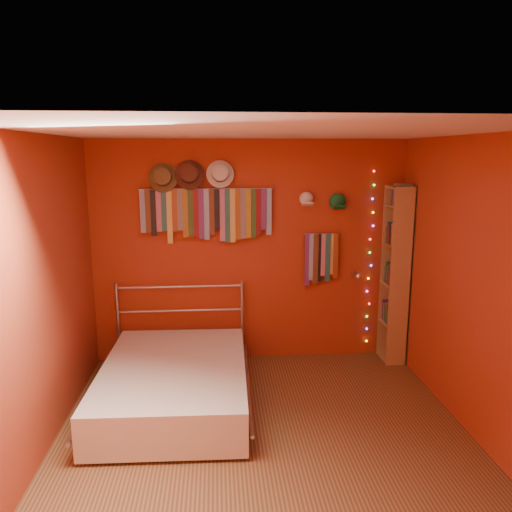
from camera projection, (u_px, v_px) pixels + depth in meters
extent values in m
plane|color=#542E1D|center=(265.00, 440.00, 4.16)|extent=(3.50, 3.50, 0.00)
cube|color=maroon|center=(250.00, 252.00, 5.62)|extent=(3.50, 0.02, 2.50)
cube|color=maroon|center=(479.00, 291.00, 4.05)|extent=(0.02, 3.50, 2.50)
cube|color=maroon|center=(35.00, 301.00, 3.77)|extent=(0.02, 3.50, 2.50)
cube|color=white|center=(266.00, 132.00, 3.66)|extent=(3.50, 3.50, 0.02)
cylinder|color=#AFAFB4|center=(206.00, 189.00, 5.39)|extent=(1.45, 0.01, 0.01)
cube|color=#687CB9|center=(143.00, 211.00, 5.37)|extent=(0.06, 0.01, 0.47)
cube|color=#51351B|center=(148.00, 211.00, 5.37)|extent=(0.06, 0.01, 0.46)
cube|color=black|center=(153.00, 213.00, 5.37)|extent=(0.06, 0.01, 0.50)
cube|color=#A4526A|center=(159.00, 211.00, 5.38)|extent=(0.06, 0.01, 0.46)
cube|color=#1A565E|center=(164.00, 210.00, 5.38)|extent=(0.06, 0.01, 0.45)
cube|color=#CCB451|center=(169.00, 217.00, 5.39)|extent=(0.06, 0.01, 0.59)
cube|color=maroon|center=(175.00, 211.00, 5.40)|extent=(0.06, 0.01, 0.46)
cube|color=navy|center=(180.00, 210.00, 5.39)|extent=(0.06, 0.01, 0.45)
cube|color=brown|center=(185.00, 214.00, 5.40)|extent=(0.06, 0.01, 0.52)
cube|color=#25461C|center=(191.00, 213.00, 5.41)|extent=(0.06, 0.01, 0.51)
cube|color=#62110E|center=(196.00, 214.00, 5.41)|extent=(0.06, 0.01, 0.53)
cube|color=#44175F|center=(201.00, 214.00, 5.41)|extent=(0.06, 0.01, 0.54)
cube|color=#698FBB|center=(207.00, 215.00, 5.43)|extent=(0.06, 0.01, 0.56)
cube|color=#462417|center=(212.00, 212.00, 5.43)|extent=(0.06, 0.01, 0.50)
cube|color=black|center=(217.00, 210.00, 5.42)|extent=(0.06, 0.01, 0.44)
cube|color=#A65380|center=(222.00, 215.00, 5.45)|extent=(0.06, 0.01, 0.58)
cube|color=#195559|center=(228.00, 216.00, 5.45)|extent=(0.06, 0.01, 0.59)
cube|color=#B29D47|center=(233.00, 216.00, 5.45)|extent=(0.06, 0.01, 0.59)
cube|color=brown|center=(238.00, 214.00, 5.46)|extent=(0.06, 0.01, 0.56)
cube|color=navy|center=(243.00, 214.00, 5.46)|extent=(0.06, 0.01, 0.55)
cube|color=olive|center=(248.00, 214.00, 5.45)|extent=(0.06, 0.01, 0.54)
cube|color=#21491D|center=(253.00, 214.00, 5.47)|extent=(0.06, 0.01, 0.54)
cube|color=#5C0D11|center=(259.00, 212.00, 5.47)|extent=(0.06, 0.01, 0.50)
cube|color=#411966|center=(264.00, 209.00, 5.46)|extent=(0.06, 0.01, 0.45)
cube|color=#6C9FC1|center=(269.00, 212.00, 5.48)|extent=(0.06, 0.01, 0.51)
cylinder|color=#AFAFB4|center=(322.00, 234.00, 5.59)|extent=(0.40, 0.01, 0.01)
cube|color=#411863|center=(307.00, 260.00, 5.63)|extent=(0.06, 0.01, 0.60)
cube|color=#7193C9|center=(312.00, 257.00, 5.62)|extent=(0.06, 0.01, 0.53)
cube|color=#4D2B19|center=(316.00, 259.00, 5.62)|extent=(0.06, 0.01, 0.58)
cube|color=black|center=(320.00, 258.00, 5.63)|extent=(0.06, 0.01, 0.55)
cube|color=#B2597D|center=(324.00, 255.00, 5.62)|extent=(0.06, 0.01, 0.48)
cube|color=#1C5A62|center=(328.00, 258.00, 5.63)|extent=(0.06, 0.01, 0.55)
cube|color=tan|center=(332.00, 254.00, 5.64)|extent=(0.06, 0.01, 0.47)
cube|color=maroon|center=(336.00, 256.00, 5.64)|extent=(0.06, 0.01, 0.51)
cylinder|color=brown|center=(163.00, 178.00, 5.32)|extent=(0.31, 0.08, 0.31)
cylinder|color=brown|center=(163.00, 177.00, 5.26)|extent=(0.18, 0.15, 0.20)
cylinder|color=#332314|center=(163.00, 177.00, 5.29)|extent=(0.19, 0.06, 0.19)
cylinder|color=#4C261B|center=(190.00, 175.00, 5.33)|extent=(0.32, 0.08, 0.31)
cylinder|color=#4C261B|center=(189.00, 174.00, 5.28)|extent=(0.19, 0.16, 0.21)
cylinder|color=black|center=(189.00, 174.00, 5.30)|extent=(0.19, 0.06, 0.19)
cylinder|color=silver|center=(220.00, 174.00, 5.36)|extent=(0.30, 0.07, 0.29)
cylinder|color=silver|center=(220.00, 173.00, 5.30)|extent=(0.17, 0.15, 0.19)
cylinder|color=black|center=(220.00, 174.00, 5.33)|extent=(0.18, 0.06, 0.18)
ellipsoid|color=white|center=(306.00, 199.00, 5.50)|extent=(0.17, 0.13, 0.17)
cube|color=white|center=(308.00, 204.00, 5.41)|extent=(0.12, 0.09, 0.05)
ellipsoid|color=#176B2F|center=(337.00, 201.00, 5.53)|extent=(0.18, 0.14, 0.18)
cube|color=#176B2F|center=(340.00, 207.00, 5.43)|extent=(0.13, 0.10, 0.05)
sphere|color=#FF3333|center=(374.00, 171.00, 5.50)|extent=(0.02, 0.02, 0.02)
sphere|color=#33FF4C|center=(374.00, 185.00, 5.54)|extent=(0.02, 0.02, 0.02)
sphere|color=#4C66FF|center=(372.00, 199.00, 5.57)|extent=(0.02, 0.02, 0.02)
sphere|color=yellow|center=(373.00, 212.00, 5.60)|extent=(0.02, 0.02, 0.02)
sphere|color=#FF4CCC|center=(373.00, 226.00, 5.63)|extent=(0.02, 0.02, 0.02)
sphere|color=#FF3333|center=(370.00, 239.00, 5.66)|extent=(0.02, 0.02, 0.02)
sphere|color=#33FF4C|center=(370.00, 253.00, 5.69)|extent=(0.02, 0.02, 0.02)
sphere|color=#4C66FF|center=(371.00, 266.00, 5.72)|extent=(0.02, 0.02, 0.02)
sphere|color=yellow|center=(368.00, 278.00, 5.75)|extent=(0.02, 0.02, 0.02)
sphere|color=#FF4CCC|center=(367.00, 291.00, 5.78)|extent=(0.02, 0.02, 0.02)
sphere|color=#FF3333|center=(369.00, 304.00, 5.81)|extent=(0.02, 0.02, 0.02)
sphere|color=#33FF4C|center=(367.00, 316.00, 5.84)|extent=(0.02, 0.02, 0.02)
sphere|color=#4C66FF|center=(367.00, 329.00, 5.87)|extent=(0.02, 0.02, 0.02)
sphere|color=yellow|center=(366.00, 341.00, 5.91)|extent=(0.02, 0.02, 0.02)
cylinder|color=#AFAFB4|center=(352.00, 273.00, 5.74)|extent=(0.04, 0.03, 0.04)
cylinder|color=#AFAFB4|center=(355.00, 272.00, 5.61)|extent=(0.01, 0.26, 0.08)
sphere|color=white|center=(359.00, 276.00, 5.49)|extent=(0.07, 0.07, 0.07)
cube|color=#906541|center=(401.00, 279.00, 5.42)|extent=(0.24, 0.02, 2.00)
cube|color=#906541|center=(391.00, 272.00, 5.74)|extent=(0.24, 0.02, 2.00)
cube|color=#906541|center=(406.00, 275.00, 5.59)|extent=(0.02, 0.34, 2.00)
cube|color=#906541|center=(391.00, 358.00, 5.78)|extent=(0.24, 0.32, 0.02)
cube|color=#906541|center=(393.00, 322.00, 5.69)|extent=(0.24, 0.32, 0.02)
cube|color=#906541|center=(395.00, 284.00, 5.60)|extent=(0.24, 0.32, 0.02)
cube|color=#906541|center=(397.00, 245.00, 5.51)|extent=(0.24, 0.32, 0.02)
cube|color=#906541|center=(400.00, 206.00, 5.42)|extent=(0.24, 0.32, 0.02)
cube|color=#906541|center=(401.00, 188.00, 5.38)|extent=(0.24, 0.32, 0.02)
cylinder|color=#AFAFB4|center=(118.00, 324.00, 5.56)|extent=(0.04, 0.04, 0.94)
cylinder|color=#AFAFB4|center=(242.00, 321.00, 5.67)|extent=(0.04, 0.04, 0.94)
cylinder|color=#AFAFB4|center=(181.00, 333.00, 5.64)|extent=(1.39, 0.02, 0.02)
cylinder|color=#AFAFB4|center=(180.00, 311.00, 5.59)|extent=(1.39, 0.02, 0.02)
cylinder|color=#AFAFB4|center=(180.00, 287.00, 5.53)|extent=(1.39, 0.02, 0.02)
cube|color=beige|center=(175.00, 383.00, 4.70)|extent=(1.38, 1.92, 0.38)
cylinder|color=#AFAFB4|center=(100.00, 388.00, 4.65)|extent=(0.08, 1.88, 0.03)
cylinder|color=#AFAFB4|center=(248.00, 383.00, 4.76)|extent=(0.08, 1.88, 0.03)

